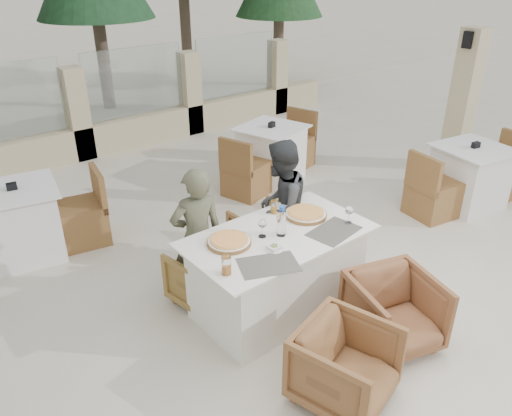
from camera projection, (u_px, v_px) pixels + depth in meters
ground at (289, 310)px, 4.53m from camera, size 80.00×80.00×0.00m
perimeter_wall_far at (76, 108)px, 7.49m from camera, size 10.00×0.34×1.60m
lantern_pillar at (463, 101)px, 7.10m from camera, size 0.34×0.34×2.00m
dining_table at (277, 272)px, 4.39m from camera, size 1.60×0.90×0.77m
placemat_near_left at (269, 265)px, 3.80m from camera, size 0.53×0.45×0.00m
placemat_near_right at (334, 231)px, 4.26m from camera, size 0.49×0.37×0.00m
pizza_left at (229, 241)px, 4.07m from camera, size 0.38×0.38×0.05m
pizza_right at (306, 214)px, 4.49m from camera, size 0.38×0.38×0.05m
water_bottle at (281, 221)px, 4.14m from camera, size 0.10×0.10×0.27m
wine_glass_centre at (262, 227)px, 4.14m from camera, size 0.09×0.09×0.18m
wine_glass_corner at (349, 214)px, 4.35m from camera, size 0.09×0.09×0.18m
beer_glass_left at (226, 266)px, 3.67m from camera, size 0.09×0.09×0.14m
beer_glass_right at (274, 207)px, 4.53m from camera, size 0.07×0.07×0.13m
olive_dish at (274, 247)px, 3.99m from camera, size 0.13×0.13×0.04m
armchair_far_left at (207, 276)px, 4.53m from camera, size 0.68×0.69×0.54m
armchair_far_right at (265, 234)px, 5.19m from camera, size 0.61×0.63×0.55m
armchair_near_left at (345, 366)px, 3.52m from camera, size 0.78×0.80×0.60m
armchair_near_right at (394, 312)px, 4.03m from camera, size 0.82×0.83×0.61m
diner_left at (197, 237)px, 4.40m from camera, size 0.54×0.42×1.31m
diner_right at (280, 208)px, 4.84m from camera, size 0.81×0.74×1.36m
bg_table_a at (21, 223)px, 5.18m from camera, size 1.76×1.11×0.77m
bg_table_b at (271, 154)px, 6.95m from camera, size 1.81×1.25×0.77m
bg_table_c at (469, 177)px, 6.24m from camera, size 1.76×1.09×0.77m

